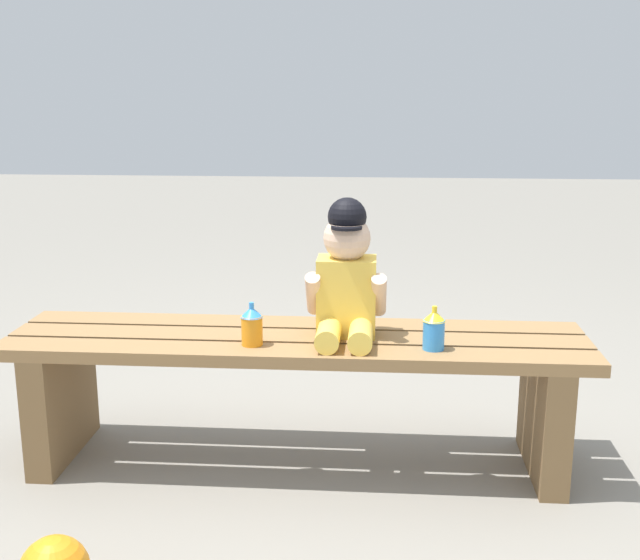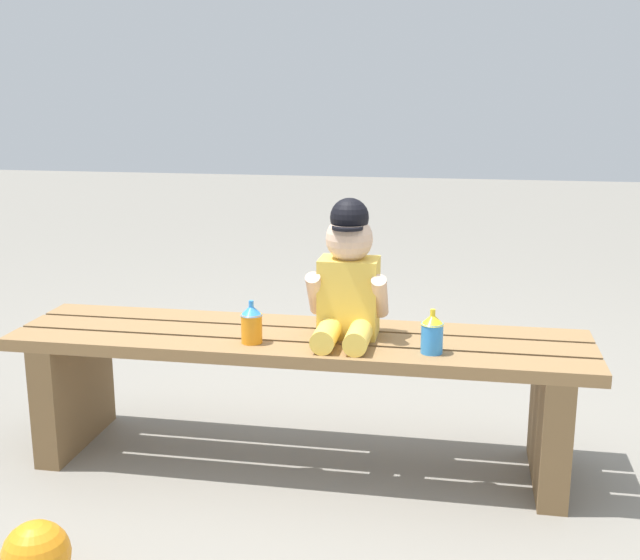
{
  "view_description": "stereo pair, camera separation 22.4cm",
  "coord_description": "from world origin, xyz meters",
  "px_view_note": "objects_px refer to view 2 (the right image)",
  "views": [
    {
      "loc": [
        0.24,
        -2.23,
        1.11
      ],
      "look_at": [
        0.07,
        -0.05,
        0.58
      ],
      "focal_mm": 44.85,
      "sensor_mm": 36.0,
      "label": 1
    },
    {
      "loc": [
        0.46,
        -2.2,
        1.11
      ],
      "look_at": [
        0.07,
        -0.05,
        0.58
      ],
      "focal_mm": 44.85,
      "sensor_mm": 36.0,
      "label": 2
    }
  ],
  "objects_px": {
    "park_bench": "(299,373)",
    "child_figure": "(348,278)",
    "sippy_cup_left": "(252,323)",
    "sippy_cup_right": "(432,333)",
    "toy_ball": "(36,555)"
  },
  "relations": [
    {
      "from": "toy_ball",
      "to": "park_bench",
      "type": "bearing_deg",
      "value": 57.44
    },
    {
      "from": "child_figure",
      "to": "sippy_cup_left",
      "type": "distance_m",
      "value": 0.3
    },
    {
      "from": "park_bench",
      "to": "sippy_cup_right",
      "type": "bearing_deg",
      "value": -14.31
    },
    {
      "from": "park_bench",
      "to": "child_figure",
      "type": "relative_size",
      "value": 4.19
    },
    {
      "from": "child_figure",
      "to": "sippy_cup_left",
      "type": "bearing_deg",
      "value": -158.37
    },
    {
      "from": "park_bench",
      "to": "sippy_cup_left",
      "type": "relative_size",
      "value": 13.69
    },
    {
      "from": "child_figure",
      "to": "sippy_cup_right",
      "type": "height_order",
      "value": "child_figure"
    },
    {
      "from": "sippy_cup_left",
      "to": "sippy_cup_right",
      "type": "bearing_deg",
      "value": 0.0
    },
    {
      "from": "park_bench",
      "to": "sippy_cup_left",
      "type": "bearing_deg",
      "value": -139.28
    },
    {
      "from": "park_bench",
      "to": "sippy_cup_right",
      "type": "xyz_separation_m",
      "value": [
        0.39,
        -0.1,
        0.18
      ]
    },
    {
      "from": "child_figure",
      "to": "toy_ball",
      "type": "height_order",
      "value": "child_figure"
    },
    {
      "from": "child_figure",
      "to": "sippy_cup_left",
      "type": "xyz_separation_m",
      "value": [
        -0.26,
        -0.1,
        -0.12
      ]
    },
    {
      "from": "park_bench",
      "to": "sippy_cup_right",
      "type": "distance_m",
      "value": 0.44
    },
    {
      "from": "park_bench",
      "to": "child_figure",
      "type": "height_order",
      "value": "child_figure"
    },
    {
      "from": "park_bench",
      "to": "sippy_cup_left",
      "type": "height_order",
      "value": "sippy_cup_left"
    }
  ]
}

